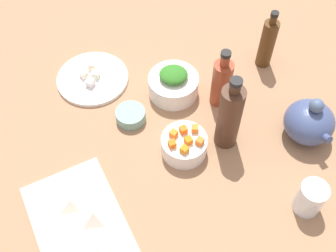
{
  "coord_description": "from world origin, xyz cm",
  "views": [
    {
      "loc": [
        59.97,
        -25.32,
        99.33
      ],
      "look_at": [
        0.0,
        0.0,
        8.0
      ],
      "focal_mm": 44.84,
      "sensor_mm": 36.0,
      "label": 1
    }
  ],
  "objects_px": {
    "bottle_0": "(222,82)",
    "drinking_glass_0": "(310,198)",
    "plate_tofu": "(93,79)",
    "bottle_1": "(229,116)",
    "bowl_greens": "(173,85)",
    "bowl_carrots": "(184,145)",
    "cutting_board": "(78,220)",
    "teapot": "(309,122)",
    "bottle_2": "(267,43)",
    "bowl_small_side": "(131,115)"
  },
  "relations": [
    {
      "from": "bottle_1",
      "to": "drinking_glass_0",
      "type": "xyz_separation_m",
      "value": [
        0.25,
        0.09,
        -0.06
      ]
    },
    {
      "from": "cutting_board",
      "to": "bottle_1",
      "type": "bearing_deg",
      "value": 99.54
    },
    {
      "from": "bottle_0",
      "to": "drinking_glass_0",
      "type": "xyz_separation_m",
      "value": [
        0.39,
        0.04,
        -0.03
      ]
    },
    {
      "from": "bowl_greens",
      "to": "teapot",
      "type": "relative_size",
      "value": 0.96
    },
    {
      "from": "bowl_carrots",
      "to": "bowl_greens",
      "type": "bearing_deg",
      "value": 164.56
    },
    {
      "from": "bowl_small_side",
      "to": "bottle_2",
      "type": "xyz_separation_m",
      "value": [
        -0.05,
        0.46,
        0.07
      ]
    },
    {
      "from": "teapot",
      "to": "bottle_2",
      "type": "height_order",
      "value": "bottle_2"
    },
    {
      "from": "teapot",
      "to": "bottle_0",
      "type": "xyz_separation_m",
      "value": [
        -0.2,
        -0.16,
        0.02
      ]
    },
    {
      "from": "bowl_greens",
      "to": "drinking_glass_0",
      "type": "relative_size",
      "value": 1.56
    },
    {
      "from": "bowl_greens",
      "to": "teapot",
      "type": "distance_m",
      "value": 0.39
    },
    {
      "from": "plate_tofu",
      "to": "bottle_0",
      "type": "distance_m",
      "value": 0.4
    },
    {
      "from": "bowl_small_side",
      "to": "drinking_glass_0",
      "type": "distance_m",
      "value": 0.52
    },
    {
      "from": "bowl_small_side",
      "to": "bottle_2",
      "type": "distance_m",
      "value": 0.47
    },
    {
      "from": "cutting_board",
      "to": "bottle_0",
      "type": "bearing_deg",
      "value": 112.86
    },
    {
      "from": "bowl_greens",
      "to": "plate_tofu",
      "type": "bearing_deg",
      "value": -124.16
    },
    {
      "from": "cutting_board",
      "to": "bowl_greens",
      "type": "distance_m",
      "value": 0.47
    },
    {
      "from": "bowl_carrots",
      "to": "drinking_glass_0",
      "type": "height_order",
      "value": "drinking_glass_0"
    },
    {
      "from": "bowl_carrots",
      "to": "bottle_2",
      "type": "bearing_deg",
      "value": 119.13
    },
    {
      "from": "bowl_greens",
      "to": "bottle_2",
      "type": "xyz_separation_m",
      "value": [
        -0.0,
        0.31,
        0.05
      ]
    },
    {
      "from": "drinking_glass_0",
      "to": "teapot",
      "type": "bearing_deg",
      "value": 147.25
    },
    {
      "from": "bowl_greens",
      "to": "bottle_0",
      "type": "relative_size",
      "value": 0.75
    },
    {
      "from": "plate_tofu",
      "to": "bottle_0",
      "type": "height_order",
      "value": "bottle_0"
    },
    {
      "from": "bowl_greens",
      "to": "bowl_carrots",
      "type": "xyz_separation_m",
      "value": [
        0.2,
        -0.06,
        -0.0
      ]
    },
    {
      "from": "cutting_board",
      "to": "bottle_2",
      "type": "xyz_separation_m",
      "value": [
        -0.29,
        0.68,
        0.08
      ]
    },
    {
      "from": "bowl_small_side",
      "to": "bottle_1",
      "type": "height_order",
      "value": "bottle_1"
    },
    {
      "from": "bottle_2",
      "to": "drinking_glass_0",
      "type": "height_order",
      "value": "bottle_2"
    },
    {
      "from": "drinking_glass_0",
      "to": "bottle_1",
      "type": "bearing_deg",
      "value": -160.19
    },
    {
      "from": "teapot",
      "to": "bottle_0",
      "type": "distance_m",
      "value": 0.26
    },
    {
      "from": "bowl_greens",
      "to": "bowl_carrots",
      "type": "bearing_deg",
      "value": -15.44
    },
    {
      "from": "plate_tofu",
      "to": "bowl_small_side",
      "type": "height_order",
      "value": "bowl_small_side"
    },
    {
      "from": "bowl_carrots",
      "to": "bowl_small_side",
      "type": "bearing_deg",
      "value": -148.51
    },
    {
      "from": "bowl_small_side",
      "to": "plate_tofu",
      "type": "bearing_deg",
      "value": -163.07
    },
    {
      "from": "bowl_carrots",
      "to": "bottle_2",
      "type": "distance_m",
      "value": 0.42
    },
    {
      "from": "bottle_0",
      "to": "bottle_2",
      "type": "relative_size",
      "value": 0.98
    },
    {
      "from": "bowl_greens",
      "to": "bottle_2",
      "type": "bearing_deg",
      "value": 90.28
    },
    {
      "from": "teapot",
      "to": "bottle_2",
      "type": "relative_size",
      "value": 0.77
    },
    {
      "from": "cutting_board",
      "to": "drinking_glass_0",
      "type": "height_order",
      "value": "drinking_glass_0"
    },
    {
      "from": "cutting_board",
      "to": "plate_tofu",
      "type": "relative_size",
      "value": 1.33
    },
    {
      "from": "cutting_board",
      "to": "bottle_0",
      "type": "height_order",
      "value": "bottle_0"
    },
    {
      "from": "plate_tofu",
      "to": "bottle_2",
      "type": "relative_size",
      "value": 1.09
    },
    {
      "from": "plate_tofu",
      "to": "bottle_2",
      "type": "height_order",
      "value": "bottle_2"
    },
    {
      "from": "bowl_small_side",
      "to": "bottle_1",
      "type": "bearing_deg",
      "value": 51.97
    },
    {
      "from": "bottle_1",
      "to": "bowl_greens",
      "type": "bearing_deg",
      "value": -163.37
    },
    {
      "from": "bowl_greens",
      "to": "drinking_glass_0",
      "type": "distance_m",
      "value": 0.49
    },
    {
      "from": "plate_tofu",
      "to": "bottle_0",
      "type": "relative_size",
      "value": 1.11
    },
    {
      "from": "bowl_carrots",
      "to": "teapot",
      "type": "height_order",
      "value": "teapot"
    },
    {
      "from": "cutting_board",
      "to": "teapot",
      "type": "height_order",
      "value": "teapot"
    },
    {
      "from": "plate_tofu",
      "to": "bottle_1",
      "type": "distance_m",
      "value": 0.46
    },
    {
      "from": "cutting_board",
      "to": "bowl_small_side",
      "type": "height_order",
      "value": "bowl_small_side"
    },
    {
      "from": "bottle_2",
      "to": "drinking_glass_0",
      "type": "xyz_separation_m",
      "value": [
        0.47,
        -0.15,
        -0.04
      ]
    }
  ]
}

